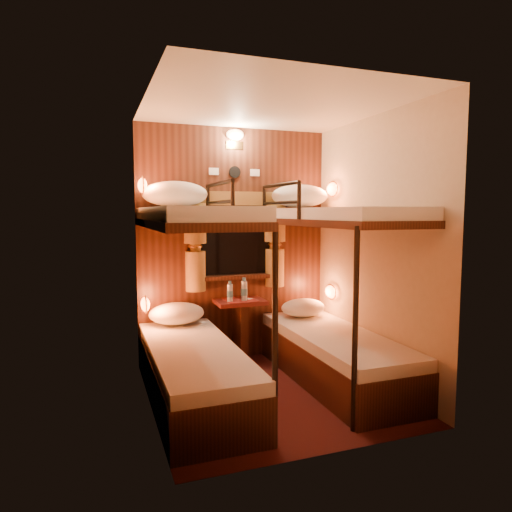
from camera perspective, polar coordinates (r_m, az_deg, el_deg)
name	(u,v)px	position (r m, az deg, el deg)	size (l,w,h in m)	color
floor	(271,393)	(4.08, 1.84, -16.69)	(2.10, 2.10, 0.00)	#350E0E
ceiling	(272,105)	(3.87, 1.95, 18.31)	(2.10, 2.10, 0.00)	silver
wall_back	(234,245)	(4.78, -2.76, 1.41)	(2.40, 2.40, 0.00)	#C6B293
wall_front	(334,268)	(2.85, 9.72, -1.47)	(2.40, 2.40, 0.00)	#C6B293
wall_left	(148,257)	(3.55, -13.29, -0.17)	(2.40, 2.40, 0.00)	#C6B293
wall_right	(374,250)	(4.26, 14.48, 0.74)	(2.40, 2.40, 0.00)	#C6B293
back_panel	(234,245)	(4.77, -2.71, 1.40)	(2.00, 0.03, 2.40)	#33180E
bunk_left	(194,334)	(3.79, -7.82, -9.60)	(0.72, 1.90, 1.82)	#33180E
bunk_right	(334,321)	(4.24, 9.76, -7.99)	(0.72, 1.90, 1.82)	#33180E
window	(235,247)	(4.74, -2.60, 1.15)	(1.00, 0.12, 0.79)	black
curtains	(236,239)	(4.70, -2.49, 2.12)	(1.10, 0.22, 1.00)	olive
back_fixtures	(235,142)	(4.77, -2.64, 14.00)	(0.54, 0.09, 0.48)	black
reading_lamps	(245,243)	(4.44, -1.44, 1.62)	(2.00, 0.20, 1.25)	orange
table	(240,323)	(4.71, -2.00, -8.31)	(0.50, 0.34, 0.66)	maroon
bottle_left	(230,293)	(4.56, -3.28, -4.62)	(0.06, 0.06, 0.21)	#99BFE5
bottle_right	(244,291)	(4.60, -1.50, -4.37)	(0.07, 0.07, 0.24)	#99BFE5
sachet_a	(249,299)	(4.70, -0.82, -5.39)	(0.07, 0.05, 0.01)	silver
sachet_b	(246,299)	(4.71, -1.23, -5.36)	(0.08, 0.06, 0.01)	silver
pillow_lower_left	(177,313)	(4.52, -9.89, -7.09)	(0.54, 0.38, 0.21)	white
pillow_lower_right	(303,308)	(4.81, 5.89, -6.43)	(0.47, 0.34, 0.18)	white
pillow_upper_left	(175,194)	(4.39, -10.08, 7.63)	(0.62, 0.44, 0.24)	white
pillow_upper_right	(300,196)	(4.80, 5.50, 7.48)	(0.61, 0.43, 0.24)	white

